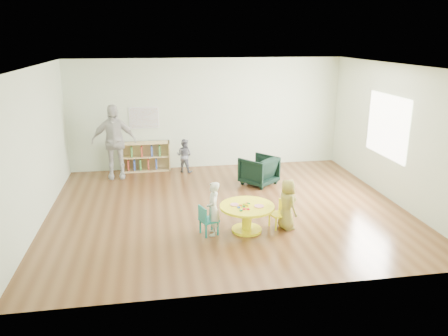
% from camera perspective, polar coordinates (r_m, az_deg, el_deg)
% --- Properties ---
extents(room, '(7.10, 7.00, 2.80)m').
position_cam_1_polar(room, '(8.31, 0.47, 6.95)').
color(room, '#57351B').
rests_on(room, ground).
extents(activity_table, '(0.96, 0.96, 0.53)m').
position_cam_1_polar(activity_table, '(7.73, 3.01, -5.93)').
color(activity_table, yellow).
rests_on(activity_table, ground).
extents(kid_chair_left, '(0.36, 0.36, 0.53)m').
position_cam_1_polar(kid_chair_left, '(7.60, -2.25, -6.73)').
color(kid_chair_left, '#178279').
rests_on(kid_chair_left, ground).
extents(kid_chair_right, '(0.34, 0.34, 0.50)m').
position_cam_1_polar(kid_chair_right, '(7.96, 7.26, -5.86)').
color(kid_chair_right, yellow).
rests_on(kid_chair_right, ground).
extents(bookshelf, '(1.20, 0.30, 0.75)m').
position_cam_1_polar(bookshelf, '(11.32, -10.21, 1.46)').
color(bookshelf, tan).
rests_on(bookshelf, ground).
extents(alphabet_poster, '(0.74, 0.01, 0.54)m').
position_cam_1_polar(alphabet_poster, '(11.22, -10.40, 6.48)').
color(alphabet_poster, white).
rests_on(alphabet_poster, ground).
extents(armchair, '(1.01, 1.02, 0.67)m').
position_cam_1_polar(armchair, '(10.14, 4.56, -0.32)').
color(armchair, black).
rests_on(armchair, ground).
extents(child_left, '(0.27, 0.37, 0.95)m').
position_cam_1_polar(child_left, '(7.54, -1.42, -5.33)').
color(child_left, silver).
rests_on(child_left, ground).
extents(child_right, '(0.40, 0.51, 0.92)m').
position_cam_1_polar(child_right, '(7.84, 8.26, -4.72)').
color(child_right, yellow).
rests_on(child_right, ground).
extents(toddler, '(0.52, 0.48, 0.86)m').
position_cam_1_polar(toddler, '(11.05, -5.20, 1.63)').
color(toddler, '#161E38').
rests_on(toddler, ground).
extents(adult_caretaker, '(1.06, 0.47, 1.80)m').
position_cam_1_polar(adult_caretaker, '(10.78, -14.19, 3.36)').
color(adult_caretaker, beige).
rests_on(adult_caretaker, ground).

